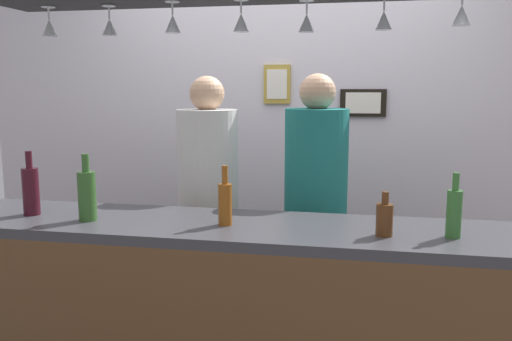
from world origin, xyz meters
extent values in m
cube|color=silver|center=(0.00, 1.10, 1.30)|extent=(4.40, 0.06, 2.60)
cube|color=#38383D|center=(0.00, -0.35, 0.96)|extent=(2.70, 0.55, 0.04)
cylinder|color=silver|center=(-0.89, -0.28, 1.94)|extent=(0.06, 0.06, 0.00)
cylinder|color=silver|center=(-0.89, -0.28, 1.91)|extent=(0.01, 0.01, 0.06)
cone|color=silver|center=(-0.89, -0.28, 1.84)|extent=(0.07, 0.07, 0.08)
cylinder|color=silver|center=(-0.60, -0.25, 1.94)|extent=(0.06, 0.06, 0.00)
cylinder|color=silver|center=(-0.60, -0.25, 1.91)|extent=(0.01, 0.01, 0.06)
cone|color=silver|center=(-0.60, -0.25, 1.84)|extent=(0.07, 0.07, 0.08)
cylinder|color=silver|center=(-0.28, -0.32, 1.94)|extent=(0.06, 0.06, 0.00)
cylinder|color=silver|center=(-0.28, -0.32, 1.91)|extent=(0.01, 0.01, 0.06)
cone|color=silver|center=(-0.28, -0.32, 1.84)|extent=(0.07, 0.07, 0.08)
cylinder|color=silver|center=(0.02, -0.31, 1.94)|extent=(0.06, 0.06, 0.00)
cylinder|color=silver|center=(0.02, -0.31, 1.91)|extent=(0.01, 0.01, 0.06)
cone|color=silver|center=(0.02, -0.31, 1.84)|extent=(0.07, 0.07, 0.08)
cylinder|color=silver|center=(0.28, -0.23, 1.94)|extent=(0.06, 0.06, 0.00)
cylinder|color=silver|center=(0.28, -0.23, 1.91)|extent=(0.01, 0.01, 0.06)
cone|color=silver|center=(0.28, -0.23, 1.84)|extent=(0.07, 0.07, 0.08)
cylinder|color=silver|center=(0.60, -0.27, 1.91)|extent=(0.01, 0.01, 0.06)
cone|color=silver|center=(0.60, -0.27, 1.84)|extent=(0.07, 0.07, 0.08)
cone|color=silver|center=(0.89, -0.36, 1.84)|extent=(0.07, 0.07, 0.08)
cube|color=#2D334C|center=(-0.31, 0.29, 0.39)|extent=(0.17, 0.18, 0.78)
cylinder|color=white|center=(-0.31, 0.29, 1.12)|extent=(0.34, 0.34, 0.68)
sphere|color=tan|center=(-0.31, 0.29, 1.54)|extent=(0.19, 0.19, 0.19)
cube|color=#2D334C|center=(0.29, 0.29, 0.39)|extent=(0.17, 0.18, 0.78)
cylinder|color=#1E7A75|center=(0.29, 0.29, 1.12)|extent=(0.34, 0.34, 0.68)
sphere|color=tan|center=(0.29, 0.29, 1.55)|extent=(0.19, 0.19, 0.19)
cylinder|color=#2D5623|center=(-0.66, -0.42, 1.10)|extent=(0.08, 0.08, 0.22)
cylinder|color=#2D5623|center=(-0.66, -0.42, 1.25)|extent=(0.03, 0.03, 0.08)
cylinder|color=brown|center=(-0.04, -0.38, 1.08)|extent=(0.06, 0.06, 0.18)
cylinder|color=brown|center=(-0.04, -0.38, 1.21)|extent=(0.03, 0.03, 0.08)
cylinder|color=#380F19|center=(-0.98, -0.37, 1.10)|extent=(0.08, 0.08, 0.22)
cylinder|color=#380F19|center=(-0.98, -0.37, 1.25)|extent=(0.03, 0.03, 0.08)
cylinder|color=#512D14|center=(0.63, -0.42, 1.05)|extent=(0.07, 0.07, 0.13)
cylinder|color=#512D14|center=(0.63, -0.42, 1.14)|extent=(0.03, 0.03, 0.05)
cylinder|color=#336B2D|center=(0.90, -0.39, 1.08)|extent=(0.06, 0.06, 0.19)
cylinder|color=#336B2D|center=(0.90, -0.39, 1.21)|extent=(0.03, 0.03, 0.07)
cube|color=black|center=(0.53, 1.06, 1.47)|extent=(0.30, 0.02, 0.18)
cube|color=white|center=(0.53, 1.05, 1.47)|extent=(0.23, 0.01, 0.14)
cube|color=#B29338|center=(-0.04, 1.06, 1.60)|extent=(0.18, 0.02, 0.26)
cube|color=white|center=(-0.04, 1.05, 1.60)|extent=(0.14, 0.01, 0.20)
camera|label=1|loc=(0.53, -2.56, 1.58)|focal=37.49mm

